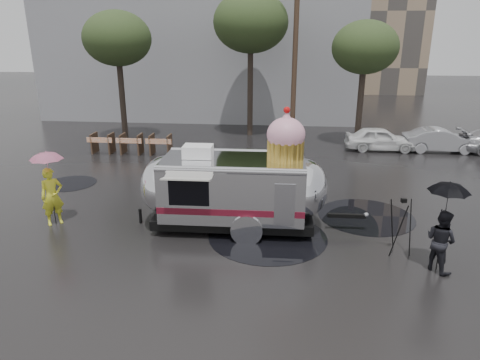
# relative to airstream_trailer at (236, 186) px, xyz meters

# --- Properties ---
(ground) EXTENTS (120.00, 120.00, 0.00)m
(ground) POSITION_rel_airstream_trailer_xyz_m (-0.67, -1.82, -1.34)
(ground) COLOR black
(ground) RESTS_ON ground
(puddles) EXTENTS (13.81, 6.77, 0.01)m
(puddles) POSITION_rel_airstream_trailer_xyz_m (0.88, 0.70, -1.33)
(puddles) COLOR black
(puddles) RESTS_ON ground
(grey_building) EXTENTS (22.00, 12.00, 13.00)m
(grey_building) POSITION_rel_airstream_trailer_xyz_m (-4.67, 22.18, 5.16)
(grey_building) COLOR slate
(grey_building) RESTS_ON ground
(utility_pole) EXTENTS (1.60, 0.28, 9.00)m
(utility_pole) POSITION_rel_airstream_trailer_xyz_m (1.83, 12.18, 3.28)
(utility_pole) COLOR #473323
(utility_pole) RESTS_ON ground
(tree_left) EXTENTS (3.64, 3.64, 6.95)m
(tree_left) POSITION_rel_airstream_trailer_xyz_m (-7.67, 11.18, 4.15)
(tree_left) COLOR #382D26
(tree_left) RESTS_ON ground
(tree_mid) EXTENTS (4.20, 4.20, 8.03)m
(tree_mid) POSITION_rel_airstream_trailer_xyz_m (-0.67, 13.18, 5.00)
(tree_mid) COLOR #382D26
(tree_mid) RESTS_ON ground
(tree_right) EXTENTS (3.36, 3.36, 6.42)m
(tree_right) POSITION_rel_airstream_trailer_xyz_m (5.33, 11.18, 3.72)
(tree_right) COLOR #382D26
(tree_right) RESTS_ON ground
(barricade_row) EXTENTS (4.30, 0.80, 1.00)m
(barricade_row) POSITION_rel_airstream_trailer_xyz_m (-6.22, 8.14, -0.81)
(barricade_row) COLOR #473323
(barricade_row) RESTS_ON ground
(parked_cars) EXTENTS (13.20, 1.90, 1.50)m
(parked_cars) POSITION_rel_airstream_trailer_xyz_m (11.12, 10.18, -0.62)
(parked_cars) COLOR silver
(parked_cars) RESTS_ON ground
(airstream_trailer) EXTENTS (7.08, 2.76, 3.81)m
(airstream_trailer) POSITION_rel_airstream_trailer_xyz_m (0.00, 0.00, 0.00)
(airstream_trailer) COLOR silver
(airstream_trailer) RESTS_ON ground
(person_left) EXTENTS (0.78, 0.76, 1.81)m
(person_left) POSITION_rel_airstream_trailer_xyz_m (-5.70, -0.37, -0.43)
(person_left) COLOR yellow
(person_left) RESTS_ON ground
(umbrella_pink) EXTENTS (1.19, 1.19, 2.36)m
(umbrella_pink) POSITION_rel_airstream_trailer_xyz_m (-5.70, -0.37, 0.62)
(umbrella_pink) COLOR pink
(umbrella_pink) RESTS_ON ground
(person_right) EXTENTS (0.79, 0.88, 1.61)m
(person_right) POSITION_rel_airstream_trailer_xyz_m (5.32, -2.06, -0.53)
(person_right) COLOR black
(person_right) RESTS_ON ground
(umbrella_black) EXTENTS (1.18, 1.18, 2.36)m
(umbrella_black) POSITION_rel_airstream_trailer_xyz_m (5.32, -2.06, 0.62)
(umbrella_black) COLOR black
(umbrella_black) RESTS_ON ground
(tripod) EXTENTS (0.61, 0.66, 1.60)m
(tripod) POSITION_rel_airstream_trailer_xyz_m (4.55, -1.26, -0.37)
(tripod) COLOR black
(tripod) RESTS_ON ground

